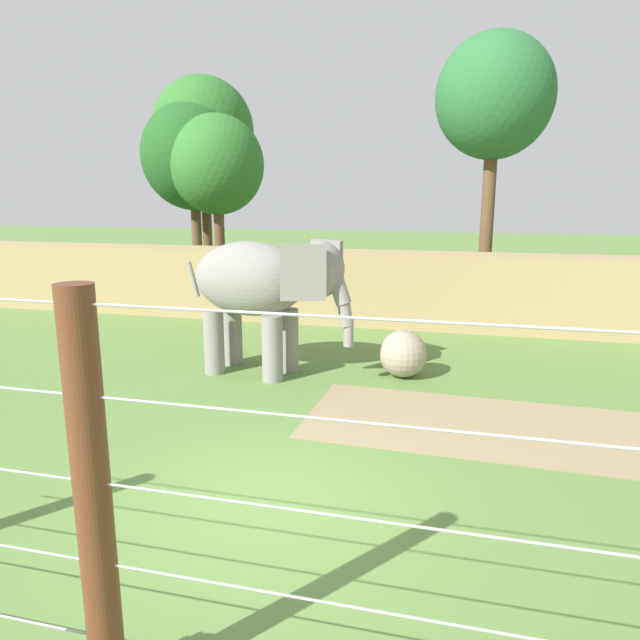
{
  "coord_description": "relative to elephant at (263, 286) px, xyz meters",
  "views": [
    {
      "loc": [
        2.43,
        -6.56,
        4.04
      ],
      "look_at": [
        -0.58,
        5.21,
        1.4
      ],
      "focal_mm": 32.33,
      "sensor_mm": 36.0,
      "label": 1
    }
  ],
  "objects": [
    {
      "name": "elephant",
      "position": [
        0.0,
        0.0,
        0.0
      ],
      "size": [
        4.16,
        1.99,
        3.1
      ],
      "color": "gray",
      "rests_on": "ground"
    },
    {
      "name": "ground_plane",
      "position": [
        1.98,
        -5.5,
        -2.05
      ],
      "size": [
        120.0,
        120.0,
        0.0
      ],
      "primitive_type": "plane",
      "color": "#5B7F3D"
    },
    {
      "name": "cable_fence",
      "position": [
        1.92,
        -8.69,
        -0.32
      ],
      "size": [
        9.99,
        0.27,
        3.45
      ],
      "color": "brown",
      "rests_on": "ground"
    },
    {
      "name": "tree_left_of_centre",
      "position": [
        -5.85,
        10.81,
        3.19
      ],
      "size": [
        3.91,
        3.91,
        7.33
      ],
      "color": "brown",
      "rests_on": "ground"
    },
    {
      "name": "embankment_wall",
      "position": [
        1.98,
        6.03,
        -0.91
      ],
      "size": [
        36.0,
        1.8,
        2.28
      ],
      "primitive_type": "cube",
      "color": "tan",
      "rests_on": "ground"
    },
    {
      "name": "dirt_patch",
      "position": [
        4.82,
        -1.96,
        -2.05
      ],
      "size": [
        6.38,
        3.18,
        0.01
      ],
      "primitive_type": "cube",
      "rotation": [
        0.0,
        0.0,
        -0.03
      ],
      "color": "#937F5B",
      "rests_on": "ground"
    },
    {
      "name": "tree_far_right",
      "position": [
        -7.29,
        11.61,
        3.63
      ],
      "size": [
        4.44,
        4.44,
        8.05
      ],
      "color": "brown",
      "rests_on": "ground"
    },
    {
      "name": "enrichment_ball",
      "position": [
        3.12,
        0.55,
        -1.52
      ],
      "size": [
        1.07,
        1.07,
        1.07
      ],
      "primitive_type": "sphere",
      "color": "gray",
      "rests_on": "ground"
    },
    {
      "name": "tree_right_of_centre",
      "position": [
        5.01,
        8.71,
        5.08
      ],
      "size": [
        3.85,
        3.85,
        9.23
      ],
      "color": "brown",
      "rests_on": "ground"
    },
    {
      "name": "tree_far_left",
      "position": [
        -7.27,
        12.64,
        4.75
      ],
      "size": [
        4.48,
        4.48,
        9.2
      ],
      "color": "brown",
      "rests_on": "ground"
    }
  ]
}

